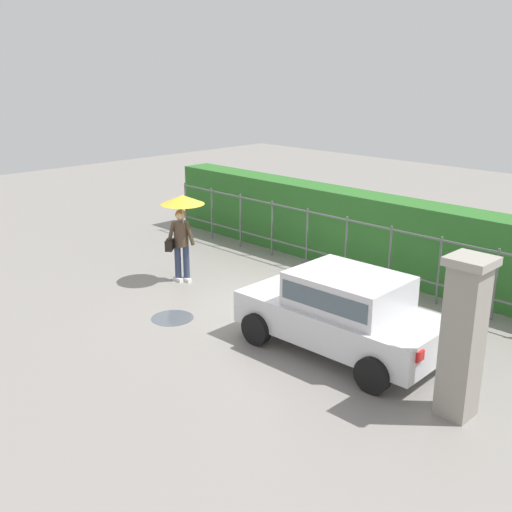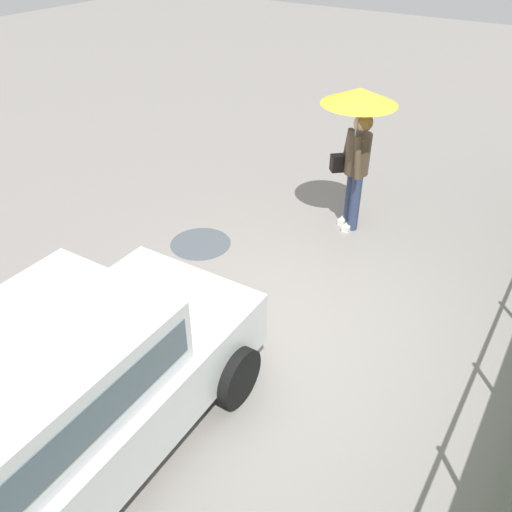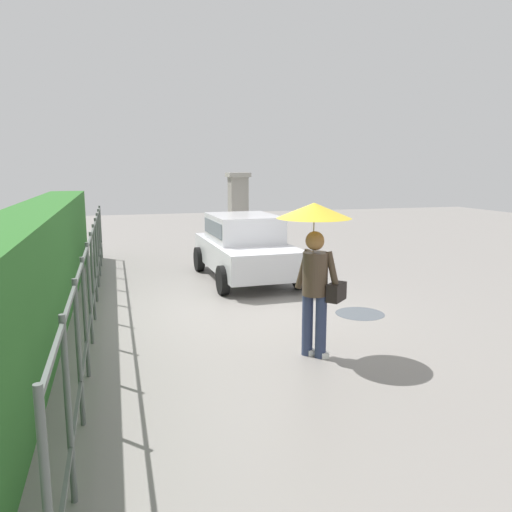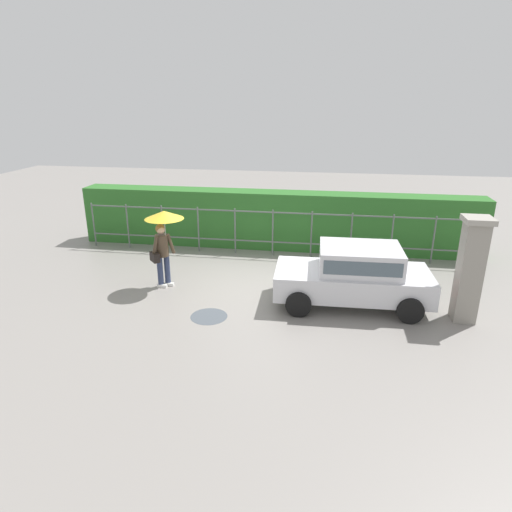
# 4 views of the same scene
# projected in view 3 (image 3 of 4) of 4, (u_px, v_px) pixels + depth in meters

# --- Properties ---
(ground_plane) EXTENTS (40.00, 40.00, 0.00)m
(ground_plane) POSITION_uv_depth(u_px,v_px,m) (244.00, 309.00, 9.08)
(ground_plane) COLOR gray
(car) EXTENTS (3.78, 1.95, 1.48)m
(car) POSITION_uv_depth(u_px,v_px,m) (245.00, 244.00, 11.51)
(car) COLOR silver
(car) RESTS_ON ground
(pedestrian) EXTENTS (1.00, 1.00, 2.09)m
(pedestrian) POSITION_uv_depth(u_px,v_px,m) (315.00, 243.00, 6.64)
(pedestrian) COLOR #2D3856
(pedestrian) RESTS_ON ground
(gate_pillar) EXTENTS (0.60, 0.60, 2.42)m
(gate_pillar) POSITION_uv_depth(u_px,v_px,m) (238.00, 216.00, 13.86)
(gate_pillar) COLOR gray
(gate_pillar) RESTS_ON ground
(fence_section) EXTENTS (12.29, 0.05, 1.50)m
(fence_section) POSITION_uv_depth(u_px,v_px,m) (93.00, 272.00, 8.34)
(fence_section) COLOR #59605B
(fence_section) RESTS_ON ground
(hedge_row) EXTENTS (13.24, 0.90, 1.90)m
(hedge_row) POSITION_uv_depth(u_px,v_px,m) (37.00, 267.00, 8.09)
(hedge_row) COLOR #2D6B28
(hedge_row) RESTS_ON ground
(puddle_near) EXTENTS (0.86, 0.86, 0.00)m
(puddle_near) POSITION_uv_depth(u_px,v_px,m) (360.00, 314.00, 8.82)
(puddle_near) COLOR #4C545B
(puddle_near) RESTS_ON ground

